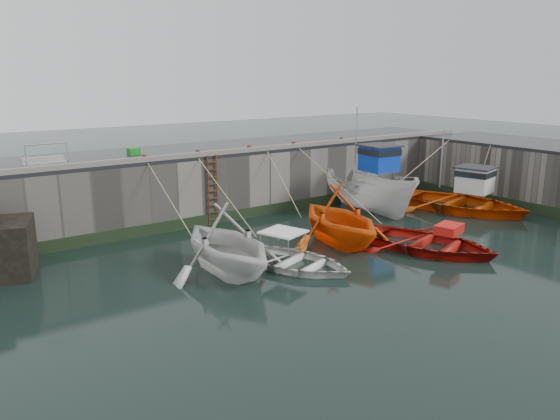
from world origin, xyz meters
TOP-DOWN VIEW (x-y plane):
  - ground at (0.00, 0.00)m, footprint 120.00×120.00m
  - quay_back at (0.00, 12.50)m, footprint 30.00×5.00m
  - road_back at (0.00, 12.50)m, footprint 30.00×5.00m
  - kerb_back at (0.00, 10.15)m, footprint 30.00×0.30m
  - algae_back at (0.00, 9.96)m, footprint 30.00×0.08m
  - algae_right at (11.96, 2.50)m, footprint 0.08×15.00m
  - ladder at (-2.00, 9.91)m, footprint 0.51×0.08m
  - boat_near_white at (-4.58, 4.22)m, footprint 4.57×5.26m
  - boat_near_white_rope at (-4.58, 8.36)m, footprint 0.04×4.19m
  - boat_near_blue at (-2.38, 3.21)m, footprint 4.56×5.36m
  - boat_near_blue_rope at (-2.38, 7.85)m, footprint 0.04×5.02m
  - boat_near_blacktrim at (0.84, 4.49)m, footprint 5.27×5.84m
  - boat_near_blacktrim_rope at (0.84, 8.49)m, footprint 0.04×3.98m
  - boat_near_navy at (3.04, 1.74)m, footprint 5.24×6.30m
  - boat_near_navy_rope at (3.04, 7.12)m, footprint 0.04×6.32m
  - boat_far_white at (5.65, 7.61)m, footprint 2.88×6.58m
  - boat_far_orange at (9.51, 4.97)m, footprint 6.24×7.63m
  - fish_crate at (-4.62, 12.47)m, footprint 0.58×0.44m
  - railing at (-8.75, 11.25)m, footprint 1.60×1.05m
  - bollard_a at (-5.00, 10.25)m, footprint 0.18×0.18m
  - bollard_b at (-2.50, 10.25)m, footprint 0.18×0.18m
  - bollard_c at (0.20, 10.25)m, footprint 0.18×0.18m
  - bollard_d at (2.80, 10.25)m, footprint 0.18×0.18m
  - bollard_e at (6.00, 10.25)m, footprint 0.18×0.18m

SIDE VIEW (x-z plane):
  - ground at x=0.00m, z-range 0.00..0.00m
  - boat_near_white at x=-4.58m, z-range -1.36..1.36m
  - boat_near_white_rope at x=-4.58m, z-range -1.55..1.55m
  - boat_near_blue at x=-2.38m, z-range -0.47..0.47m
  - boat_near_blue_rope at x=-2.38m, z-range -1.55..1.55m
  - boat_near_blacktrim at x=0.84m, z-range -1.35..1.35m
  - boat_near_blacktrim_rope at x=0.84m, z-range -1.55..1.55m
  - boat_near_navy at x=3.04m, z-range -0.56..0.56m
  - boat_near_navy_rope at x=3.04m, z-range -1.55..1.55m
  - algae_back at x=0.00m, z-range 0.00..0.50m
  - algae_right at x=11.96m, z-range 0.00..0.50m
  - boat_far_orange at x=9.51m, z-range -1.75..2.63m
  - boat_far_white at x=5.65m, z-range -1.69..3.79m
  - quay_back at x=0.00m, z-range 0.00..3.00m
  - ladder at x=-2.00m, z-range -0.01..3.19m
  - road_back at x=0.00m, z-range 3.00..3.16m
  - kerb_back at x=0.00m, z-range 3.16..3.36m
  - bollard_a at x=-5.00m, z-range 3.16..3.44m
  - bollard_b at x=-2.50m, z-range 3.16..3.44m
  - bollard_c at x=0.20m, z-range 3.16..3.44m
  - bollard_d at x=2.80m, z-range 3.16..3.44m
  - bollard_e at x=6.00m, z-range 3.16..3.44m
  - fish_crate at x=-4.62m, z-range 3.16..3.45m
  - railing at x=-8.75m, z-range 2.86..3.86m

